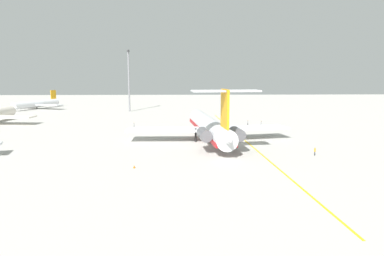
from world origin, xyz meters
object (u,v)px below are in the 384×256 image
(ground_crew_near_nose, at_px, (261,123))
(ground_crew_near_tail, at_px, (134,125))
(main_jetliner, at_px, (210,127))
(light_mast, at_px, (129,78))
(safety_cone_nose, at_px, (134,167))
(airliner_far_right, at_px, (35,104))
(ground_crew_starboard, at_px, (248,122))
(ground_crew_portside, at_px, (315,150))

(ground_crew_near_nose, height_order, ground_crew_near_tail, ground_crew_near_tail)
(main_jetliner, distance_m, light_mast, 75.91)
(safety_cone_nose, xyz_separation_m, light_mast, (93.56, 13.61, 13.79))
(ground_crew_near_tail, bearing_deg, main_jetliner, 111.07)
(airliner_far_right, xyz_separation_m, ground_crew_starboard, (-56.51, -86.22, -1.23))
(ground_crew_starboard, bearing_deg, ground_crew_near_nose, 137.45)
(ground_crew_near_tail, height_order, ground_crew_portside, ground_crew_near_tail)
(ground_crew_starboard, distance_m, light_mast, 62.72)
(airliner_far_right, bearing_deg, light_mast, 98.06)
(ground_crew_near_tail, height_order, ground_crew_starboard, ground_crew_starboard)
(main_jetliner, bearing_deg, ground_crew_starboard, -34.55)
(main_jetliner, bearing_deg, ground_crew_near_nose, -41.66)
(main_jetliner, height_order, ground_crew_near_nose, main_jetliner)
(ground_crew_portside, xyz_separation_m, safety_cone_nose, (-8.28, 34.05, -0.80))
(ground_crew_starboard, bearing_deg, main_jetliner, 25.73)
(ground_crew_near_tail, bearing_deg, ground_crew_portside, 114.37)
(ground_crew_near_nose, relative_size, light_mast, 0.06)
(ground_crew_portside, relative_size, ground_crew_starboard, 0.93)
(airliner_far_right, relative_size, ground_crew_near_nose, 15.72)
(main_jetliner, height_order, ground_crew_portside, main_jetliner)
(ground_crew_near_nose, height_order, ground_crew_starboard, ground_crew_starboard)
(ground_crew_near_tail, bearing_deg, airliner_far_right, -71.70)
(ground_crew_near_tail, xyz_separation_m, ground_crew_starboard, (3.53, -34.24, 0.08))
(ground_crew_portside, bearing_deg, light_mast, -52.16)
(ground_crew_near_nose, bearing_deg, ground_crew_portside, 80.04)
(ground_crew_starboard, bearing_deg, ground_crew_portside, 62.29)
(airliner_far_right, distance_m, safety_cone_nose, 120.21)
(safety_cone_nose, bearing_deg, ground_crew_near_tail, 7.16)
(main_jetliner, xyz_separation_m, ground_crew_near_nose, (24.49, -17.76, -2.48))
(ground_crew_portside, height_order, safety_cone_nose, ground_crew_portside)
(airliner_far_right, bearing_deg, ground_crew_near_tail, 64.03)
(light_mast, bearing_deg, ground_crew_near_tail, -170.68)
(ground_crew_near_nose, bearing_deg, ground_crew_starboard, -19.23)
(airliner_far_right, distance_m, ground_crew_near_tail, 79.43)
(ground_crew_starboard, xyz_separation_m, light_mast, (44.63, 42.14, 12.91))
(main_jetliner, relative_size, safety_cone_nose, 80.91)
(safety_cone_nose, bearing_deg, airliner_far_right, 28.68)
(airliner_far_right, relative_size, light_mast, 1.02)
(airliner_far_right, bearing_deg, safety_cone_nose, 51.83)
(main_jetliner, bearing_deg, ground_crew_portside, -134.82)
(airliner_far_right, relative_size, ground_crew_near_tail, 15.36)
(main_jetliner, xyz_separation_m, safety_cone_nose, (-23.95, 14.77, -3.26))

